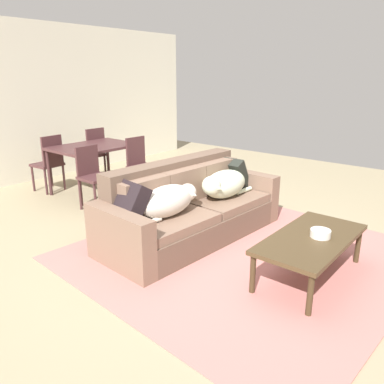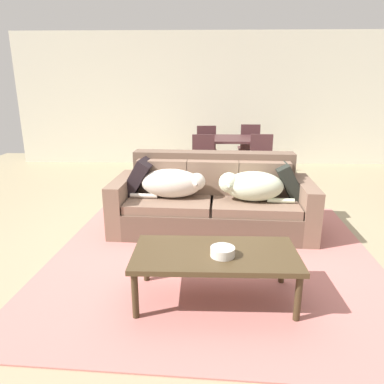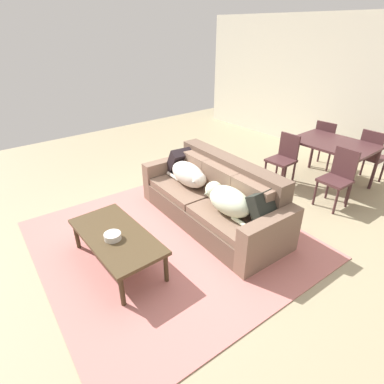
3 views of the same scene
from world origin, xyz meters
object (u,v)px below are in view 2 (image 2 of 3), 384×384
bowl_on_coffee_table (223,252)px  dining_chair_near_left (203,159)px  coffee_table (215,257)px  dining_chair_far_right (249,146)px  dog_on_right_cushion (250,186)px  throw_pillow_by_left_arm (140,176)px  dining_chair_near_right (261,160)px  dog_on_left_cushion (174,183)px  dining_chair_far_left (206,147)px  couch (212,201)px  dining_table (231,142)px  throw_pillow_by_right_arm (288,181)px

bowl_on_coffee_table → dining_chair_near_left: bearing=92.5°
coffee_table → dining_chair_far_right: (0.80, 4.36, 0.16)m
dog_on_right_cushion → dining_chair_near_left: (-0.51, 1.86, -0.08)m
throw_pillow_by_left_arm → dining_chair_near_right: size_ratio=0.49×
dog_on_left_cushion → dog_on_right_cushion: (0.85, -0.09, 0.00)m
throw_pillow_by_left_arm → coffee_table: 1.80m
dining_chair_near_left → dining_chair_near_right: dining_chair_near_right is taller
dining_chair_near_right → dining_chair_far_left: 1.47m
dog_on_right_cushion → bowl_on_coffee_table: (-0.38, -1.35, -0.13)m
couch → bowl_on_coffee_table: bearing=-85.3°
dining_table → dining_chair_far_left: dining_chair_far_left is taller
dog_on_left_cushion → coffee_table: (0.43, -1.38, -0.21)m
coffee_table → bowl_on_coffee_table: 0.11m
dining_chair_near_right → dog_on_left_cushion: bearing=-122.7°
dining_chair_far_right → couch: bearing=75.9°
couch → coffee_table: (-0.01, -1.49, 0.04)m
couch → dining_chair_near_left: 1.68m
couch → dog_on_left_cushion: bearing=-163.4°
dining_chair_near_left → dining_chair_far_right: (0.89, 1.21, 0.02)m
bowl_on_coffee_table → dining_chair_far_right: dining_chair_far_right is taller
dog_on_left_cushion → throw_pillow_by_left_arm: size_ratio=1.94×
couch → coffee_table: size_ratio=1.83×
throw_pillow_by_left_arm → dining_table: 2.53m
couch → dining_chair_far_left: 2.88m
throw_pillow_by_left_arm → couch: bearing=-6.1°
couch → dining_chair_far_right: dining_chair_far_right is taller
coffee_table → bowl_on_coffee_table: bowl_on_coffee_table is taller
dining_chair_near_left → dining_table: bearing=51.3°
throw_pillow_by_right_arm → couch: bearing=179.5°
dog_on_right_cushion → throw_pillow_by_left_arm: bearing=170.6°
bowl_on_coffee_table → dining_table: dining_table is taller
dining_chair_far_left → dining_chair_far_right: dining_chair_far_right is taller
throw_pillow_by_left_arm → dining_chair_far_left: 2.90m
throw_pillow_by_right_arm → dining_table: 2.35m
coffee_table → dining_chair_far_left: (-0.04, 4.37, 0.13)m
dining_chair_far_right → dining_chair_near_right: bearing=93.8°
coffee_table → dining_chair_near_right: size_ratio=1.43×
couch → throw_pillow_by_right_arm: (0.86, -0.01, 0.26)m
dining_chair_far_left → dining_chair_far_right: size_ratio=0.97×
dog_on_left_cushion → bowl_on_coffee_table: bearing=-68.4°
dog_on_left_cushion → throw_pillow_by_right_arm: 1.30m
couch → dog_on_right_cushion: (0.41, -0.19, 0.25)m
couch → dining_table: bearing=83.6°
coffee_table → dining_chair_near_left: bearing=91.6°
bowl_on_coffee_table → dining_chair_far_left: dining_chair_far_left is taller
dog_on_left_cushion → throw_pillow_by_right_arm: size_ratio=2.10×
dog_on_right_cushion → dining_chair_far_left: size_ratio=0.89×
dining_chair_far_left → dining_chair_far_right: 0.84m
dog_on_left_cushion → dining_table: bearing=74.1°
dog_on_right_cushion → throw_pillow_by_right_arm: throw_pillow_by_right_arm is taller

